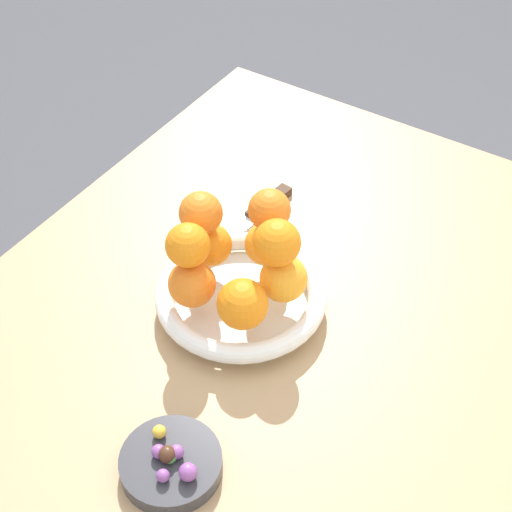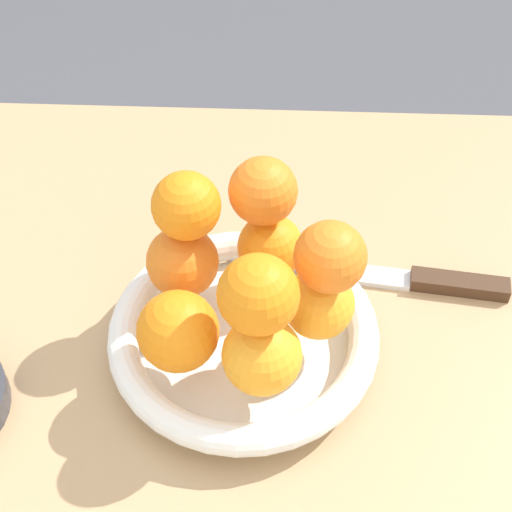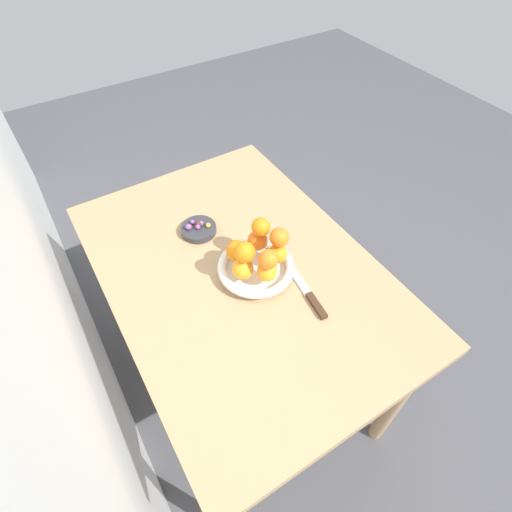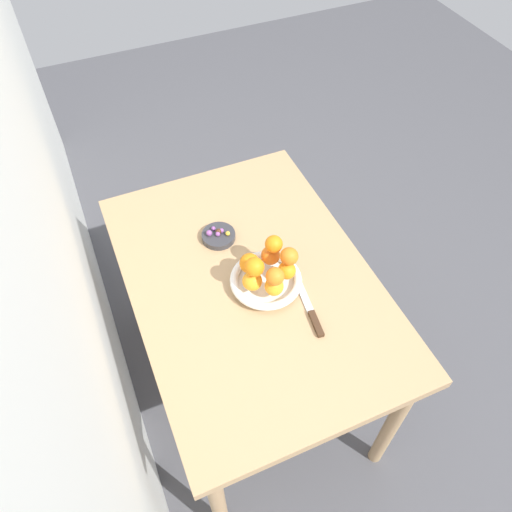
% 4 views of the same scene
% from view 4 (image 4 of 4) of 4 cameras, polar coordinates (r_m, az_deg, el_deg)
% --- Properties ---
extents(ground_plane, '(6.00, 6.00, 0.00)m').
position_cam_4_polar(ground_plane, '(2.25, -0.45, -13.96)').
color(ground_plane, '#4C4C51').
extents(wall_back, '(4.00, 0.05, 2.50)m').
position_cam_4_polar(wall_back, '(1.20, -24.17, 4.47)').
color(wall_back, silver).
rests_on(wall_back, ground_plane).
extents(dining_table, '(1.10, 0.76, 0.74)m').
position_cam_4_polar(dining_table, '(1.69, -0.58, -4.41)').
color(dining_table, tan).
rests_on(dining_table, ground_plane).
extents(fruit_bowl, '(0.23, 0.23, 0.04)m').
position_cam_4_polar(fruit_bowl, '(1.58, 1.13, -2.85)').
color(fruit_bowl, white).
rests_on(fruit_bowl, dining_table).
extents(candy_dish, '(0.12, 0.12, 0.02)m').
position_cam_4_polar(candy_dish, '(1.72, -4.30, 2.29)').
color(candy_dish, '#333338').
rests_on(candy_dish, dining_table).
extents(orange_0, '(0.06, 0.06, 0.06)m').
position_cam_4_polar(orange_0, '(1.58, 1.67, 0.07)').
color(orange_0, orange).
rests_on(orange_0, fruit_bowl).
extents(orange_1, '(0.06, 0.06, 0.06)m').
position_cam_4_polar(orange_1, '(1.56, -0.73, -0.83)').
color(orange_1, orange).
rests_on(orange_1, fruit_bowl).
extents(orange_2, '(0.06, 0.06, 0.06)m').
position_cam_4_polar(orange_2, '(1.52, -0.44, -2.87)').
color(orange_2, orange).
rests_on(orange_2, fruit_bowl).
extents(orange_3, '(0.06, 0.06, 0.06)m').
position_cam_4_polar(orange_3, '(1.51, 2.08, -3.49)').
color(orange_3, orange).
rests_on(orange_3, fruit_bowl).
extents(orange_4, '(0.06, 0.06, 0.06)m').
position_cam_4_polar(orange_4, '(1.55, 3.53, -1.65)').
color(orange_4, orange).
rests_on(orange_4, fruit_bowl).
extents(orange_5, '(0.06, 0.06, 0.06)m').
position_cam_4_polar(orange_5, '(1.48, -0.17, -1.26)').
color(orange_5, orange).
rests_on(orange_5, orange_2).
extents(orange_6, '(0.06, 0.06, 0.06)m').
position_cam_4_polar(orange_6, '(1.54, 2.05, 1.37)').
color(orange_6, orange).
rests_on(orange_6, orange_0).
extents(orange_7, '(0.06, 0.06, 0.06)m').
position_cam_4_polar(orange_7, '(1.46, 2.19, -2.34)').
color(orange_7, orange).
rests_on(orange_7, orange_3).
extents(orange_8, '(0.06, 0.06, 0.06)m').
position_cam_4_polar(orange_8, '(1.51, 3.81, -0.04)').
color(orange_8, orange).
rests_on(orange_8, orange_4).
extents(candy_ball_0, '(0.01, 0.01, 0.01)m').
position_cam_4_polar(candy_ball_0, '(1.72, -4.90, 3.16)').
color(candy_ball_0, '#8C4C99').
rests_on(candy_ball_0, candy_dish).
extents(candy_ball_1, '(0.02, 0.02, 0.02)m').
position_cam_4_polar(candy_ball_1, '(1.70, -5.38, 2.63)').
color(candy_ball_1, '#8C4C99').
rests_on(candy_ball_1, candy_dish).
extents(candy_ball_2, '(0.02, 0.02, 0.02)m').
position_cam_4_polar(candy_ball_2, '(1.70, -4.39, 2.52)').
color(candy_ball_2, '#8C4C99').
rests_on(candy_ball_2, candy_dish).
extents(candy_ball_3, '(0.02, 0.02, 0.02)m').
position_cam_4_polar(candy_ball_3, '(1.71, -4.40, 2.74)').
color(candy_ball_3, '#4C9947').
rests_on(candy_ball_3, candy_dish).
extents(candy_ball_4, '(0.02, 0.02, 0.02)m').
position_cam_4_polar(candy_ball_4, '(1.70, -3.25, 2.59)').
color(candy_ball_4, gold).
rests_on(candy_ball_4, candy_dish).
extents(candy_ball_5, '(0.02, 0.02, 0.02)m').
position_cam_4_polar(candy_ball_5, '(1.71, -4.31, 2.82)').
color(candy_ball_5, '#472819').
rests_on(candy_ball_5, candy_dish).
extents(candy_ball_6, '(0.02, 0.02, 0.02)m').
position_cam_4_polar(candy_ball_6, '(1.71, -3.97, 2.92)').
color(candy_ball_6, '#8C4C99').
rests_on(candy_ball_6, candy_dish).
extents(knife, '(0.26, 0.05, 0.01)m').
position_cam_4_polar(knife, '(1.55, 6.09, -5.88)').
color(knife, '#3F2819').
rests_on(knife, dining_table).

